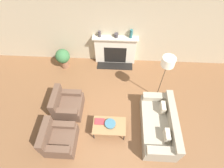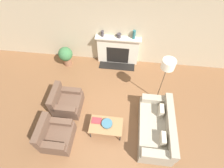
{
  "view_description": "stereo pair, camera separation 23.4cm",
  "coord_description": "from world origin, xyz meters",
  "px_view_note": "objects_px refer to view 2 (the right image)",
  "views": [
    {
      "loc": [
        0.02,
        -2.13,
        5.04
      ],
      "look_at": [
        -0.17,
        1.5,
        0.45
      ],
      "focal_mm": 28.0,
      "sensor_mm": 36.0,
      "label": 1
    },
    {
      "loc": [
        0.26,
        -2.11,
        5.04
      ],
      "look_at": [
        -0.17,
        1.5,
        0.45
      ],
      "focal_mm": 28.0,
      "sensor_mm": 36.0,
      "label": 2
    }
  ],
  "objects_px": {
    "armchair_far": "(66,102)",
    "mantel_vase_left": "(102,34)",
    "armchair_near": "(55,136)",
    "coffee_table": "(106,126)",
    "book": "(97,121)",
    "floor_lamp": "(167,69)",
    "couch": "(157,128)",
    "bowl": "(107,123)",
    "fireplace": "(118,51)",
    "potted_plant": "(66,55)",
    "mantel_vase_center_right": "(134,35)",
    "mantel_vase_center_left": "(119,36)"
  },
  "relations": [
    {
      "from": "armchair_far",
      "to": "mantel_vase_left",
      "type": "relative_size",
      "value": 4.04
    },
    {
      "from": "armchair_near",
      "to": "coffee_table",
      "type": "height_order",
      "value": "armchair_near"
    },
    {
      "from": "book",
      "to": "armchair_far",
      "type": "bearing_deg",
      "value": 152.6
    },
    {
      "from": "floor_lamp",
      "to": "couch",
      "type": "bearing_deg",
      "value": -93.69
    },
    {
      "from": "bowl",
      "to": "coffee_table",
      "type": "bearing_deg",
      "value": -129.72
    },
    {
      "from": "fireplace",
      "to": "armchair_near",
      "type": "distance_m",
      "value": 3.75
    },
    {
      "from": "armchair_far",
      "to": "potted_plant",
      "type": "distance_m",
      "value": 2.06
    },
    {
      "from": "armchair_far",
      "to": "coffee_table",
      "type": "relative_size",
      "value": 0.92
    },
    {
      "from": "potted_plant",
      "to": "fireplace",
      "type": "bearing_deg",
      "value": 10.68
    },
    {
      "from": "floor_lamp",
      "to": "mantel_vase_center_right",
      "type": "height_order",
      "value": "floor_lamp"
    },
    {
      "from": "mantel_vase_left",
      "to": "mantel_vase_center_left",
      "type": "relative_size",
      "value": 1.45
    },
    {
      "from": "armchair_near",
      "to": "bowl",
      "type": "bearing_deg",
      "value": -71.33
    },
    {
      "from": "armchair_far",
      "to": "floor_lamp",
      "type": "relative_size",
      "value": 0.48
    },
    {
      "from": "coffee_table",
      "to": "book",
      "type": "height_order",
      "value": "book"
    },
    {
      "from": "armchair_far",
      "to": "coffee_table",
      "type": "bearing_deg",
      "value": -115.53
    },
    {
      "from": "armchair_far",
      "to": "mantel_vase_center_left",
      "type": "height_order",
      "value": "mantel_vase_center_left"
    },
    {
      "from": "fireplace",
      "to": "mantel_vase_center_left",
      "type": "height_order",
      "value": "mantel_vase_center_left"
    },
    {
      "from": "bowl",
      "to": "mantel_vase_center_right",
      "type": "relative_size",
      "value": 0.96
    },
    {
      "from": "mantel_vase_center_right",
      "to": "book",
      "type": "bearing_deg",
      "value": -106.75
    },
    {
      "from": "coffee_table",
      "to": "floor_lamp",
      "type": "relative_size",
      "value": 0.52
    },
    {
      "from": "couch",
      "to": "coffee_table",
      "type": "height_order",
      "value": "couch"
    },
    {
      "from": "armchair_near",
      "to": "mantel_vase_left",
      "type": "relative_size",
      "value": 4.04
    },
    {
      "from": "floor_lamp",
      "to": "potted_plant",
      "type": "height_order",
      "value": "floor_lamp"
    },
    {
      "from": "mantel_vase_center_left",
      "to": "floor_lamp",
      "type": "bearing_deg",
      "value": -48.71
    },
    {
      "from": "armchair_far",
      "to": "mantel_vase_left",
      "type": "bearing_deg",
      "value": -19.91
    },
    {
      "from": "armchair_far",
      "to": "bowl",
      "type": "height_order",
      "value": "armchair_far"
    },
    {
      "from": "fireplace",
      "to": "potted_plant",
      "type": "bearing_deg",
      "value": -169.32
    },
    {
      "from": "armchair_near",
      "to": "mantel_vase_center_left",
      "type": "relative_size",
      "value": 5.85
    },
    {
      "from": "mantel_vase_center_right",
      "to": "coffee_table",
      "type": "bearing_deg",
      "value": -101.02
    },
    {
      "from": "fireplace",
      "to": "couch",
      "type": "relative_size",
      "value": 0.89
    },
    {
      "from": "couch",
      "to": "mantel_vase_center_left",
      "type": "distance_m",
      "value": 3.36
    },
    {
      "from": "book",
      "to": "mantel_vase_center_right",
      "type": "distance_m",
      "value": 3.2
    },
    {
      "from": "couch",
      "to": "mantel_vase_left",
      "type": "distance_m",
      "value": 3.66
    },
    {
      "from": "mantel_vase_center_left",
      "to": "potted_plant",
      "type": "bearing_deg",
      "value": -169.05
    },
    {
      "from": "bowl",
      "to": "book",
      "type": "distance_m",
      "value": 0.33
    },
    {
      "from": "bowl",
      "to": "armchair_far",
      "type": "bearing_deg",
      "value": 155.88
    },
    {
      "from": "bowl",
      "to": "mantel_vase_left",
      "type": "xyz_separation_m",
      "value": [
        -0.55,
        3.0,
        0.87
      ]
    },
    {
      "from": "armchair_far",
      "to": "mantel_vase_center_left",
      "type": "relative_size",
      "value": 5.85
    },
    {
      "from": "fireplace",
      "to": "mantel_vase_center_right",
      "type": "relative_size",
      "value": 5.22
    },
    {
      "from": "fireplace",
      "to": "mantel_vase_left",
      "type": "bearing_deg",
      "value": 178.59
    },
    {
      "from": "mantel_vase_left",
      "to": "couch",
      "type": "bearing_deg",
      "value": -55.38
    },
    {
      "from": "armchair_far",
      "to": "bowl",
      "type": "distance_m",
      "value": 1.55
    },
    {
      "from": "armchair_far",
      "to": "floor_lamp",
      "type": "xyz_separation_m",
      "value": [
        2.93,
        0.68,
        1.21
      ]
    },
    {
      "from": "mantel_vase_center_left",
      "to": "mantel_vase_center_right",
      "type": "height_order",
      "value": "mantel_vase_center_right"
    },
    {
      "from": "mantel_vase_center_left",
      "to": "coffee_table",
      "type": "bearing_deg",
      "value": -91.27
    },
    {
      "from": "floor_lamp",
      "to": "potted_plant",
      "type": "xyz_separation_m",
      "value": [
        -3.48,
        1.3,
        -1.04
      ]
    },
    {
      "from": "armchair_near",
      "to": "floor_lamp",
      "type": "distance_m",
      "value": 3.64
    },
    {
      "from": "bowl",
      "to": "potted_plant",
      "type": "bearing_deg",
      "value": 126.86
    },
    {
      "from": "floor_lamp",
      "to": "bowl",
      "type": "bearing_deg",
      "value": -139.28
    },
    {
      "from": "couch",
      "to": "armchair_far",
      "type": "distance_m",
      "value": 2.9
    }
  ]
}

